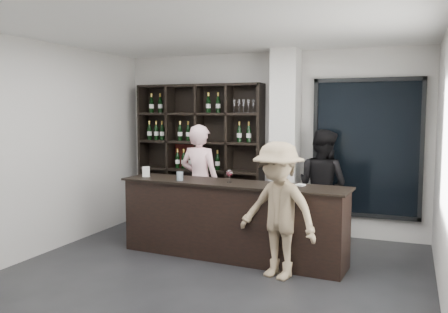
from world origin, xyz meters
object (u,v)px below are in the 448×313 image
at_px(taster_pink, 200,182).
at_px(taster_black, 322,186).
at_px(customer, 278,210).
at_px(tasting_counter, 231,220).
at_px(wine_shelf, 199,156).

distance_m(taster_pink, taster_black, 1.85).
bearing_deg(customer, tasting_counter, 167.40).
relative_size(taster_black, customer, 1.05).
height_order(tasting_counter, taster_black, taster_black).
height_order(taster_pink, customer, taster_pink).
bearing_deg(taster_black, taster_pink, 41.80).
xyz_separation_m(wine_shelf, customer, (1.90, -1.95, -0.40)).
bearing_deg(taster_black, wine_shelf, 20.04).
height_order(wine_shelf, customer, wine_shelf).
bearing_deg(taster_black, customer, 108.15).
distance_m(tasting_counter, taster_pink, 1.16).
height_order(wine_shelf, taster_pink, wine_shelf).
relative_size(taster_pink, customer, 1.09).
xyz_separation_m(wine_shelf, tasting_counter, (1.13, -1.47, -0.69)).
bearing_deg(customer, taster_black, 103.42).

